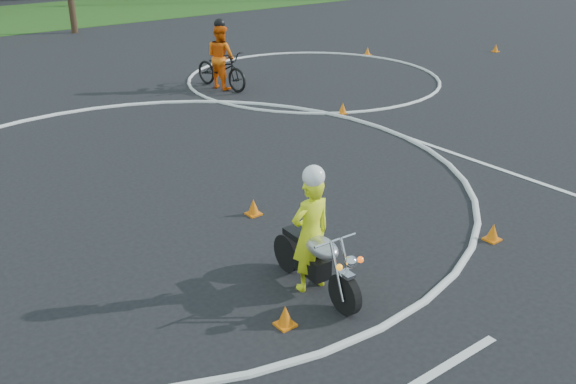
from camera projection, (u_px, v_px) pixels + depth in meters
ground at (249, 243)px, 10.45m from camera, size 120.00×120.00×0.00m
course_markings at (220, 145)px, 14.82m from camera, size 19.05×19.05×0.12m
primary_motorcycle at (317, 261)px, 8.93m from camera, size 0.68×1.94×1.02m
rider_primary_grp at (311, 230)px, 8.85m from camera, size 0.65×0.45×1.89m
rider_second_grp at (221, 64)px, 19.31m from camera, size 1.06×2.26×2.09m
traffic_cones at (333, 133)px, 15.18m from camera, size 21.99×12.19×0.30m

